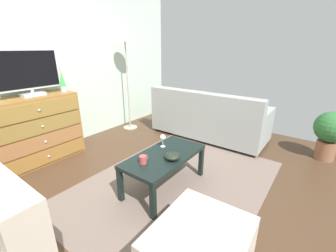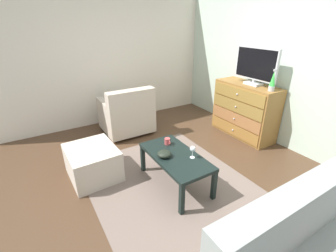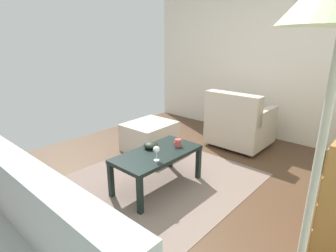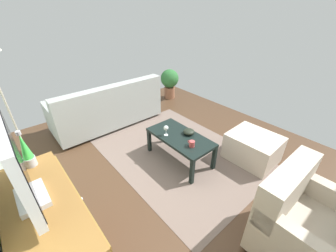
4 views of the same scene
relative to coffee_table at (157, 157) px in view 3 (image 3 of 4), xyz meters
The scene contains 9 objects.
ground_plane 0.42m from the coffee_table, 118.56° to the left, with size 5.35×4.52×0.05m, color #493221.
wall_plain_left 2.66m from the coffee_table, behind, with size 0.12×4.52×2.54m, color beige.
area_rug 0.40m from the coffee_table, 29.69° to the right, with size 2.60×1.90×0.01m, color #705E55.
coffee_table is the anchor object (origin of this frame).
wine_glass 0.27m from the coffee_table, 42.31° to the left, with size 0.07×0.07×0.16m.
mug 0.31m from the coffee_table, 168.57° to the left, with size 0.11×0.08×0.08m.
bowl_decorative 0.17m from the coffee_table, 105.50° to the right, with size 0.17×0.17×0.08m, color black.
armchair 1.74m from the coffee_table, behind, with size 0.80×0.84×0.87m.
ottoman 1.12m from the coffee_table, 129.96° to the right, with size 0.70×0.60×0.42m, color beige.
Camera 3 is at (2.05, 1.81, 1.63)m, focal length 29.22 mm.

